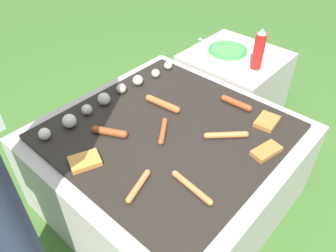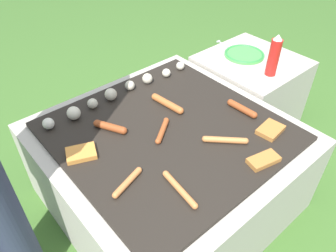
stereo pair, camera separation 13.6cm
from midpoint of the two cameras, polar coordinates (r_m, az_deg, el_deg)
The scene contains 17 objects.
ground_plane at distance 1.71m, azimuth 2.34°, elevation -12.39°, with size 14.00×14.00×0.00m, color #3D6628.
grill at distance 1.53m, azimuth 2.56°, elevation -7.25°, with size 0.99×0.99×0.45m.
side_ledge at distance 2.07m, azimuth 15.43°, elevation 5.50°, with size 0.51×0.52×0.45m.
sausage_front_center at distance 1.37m, azimuth -7.28°, elevation -0.28°, with size 0.09×0.14×0.03m.
sausage_back_right at distance 1.35m, azimuth 1.86°, elevation -0.89°, with size 0.14×0.10×0.02m.
sausage_front_left at distance 1.34m, azimuth 12.82°, elevation -2.51°, with size 0.14×0.14×0.03m.
sausage_back_center at distance 1.50m, azimuth 2.48°, elevation 3.83°, with size 0.05×0.19×0.03m.
sausage_front_right at distance 1.14m, azimuth 5.51°, elevation -11.04°, with size 0.04×0.19×0.02m.
sausage_mid_left at distance 1.16m, azimuth -3.69°, elevation -9.91°, with size 0.15×0.06×0.02m.
sausage_back_left at distance 1.52m, azimuth 15.29°, elevation 2.84°, with size 0.04×0.16×0.03m.
bread_slice_right at distance 1.28m, azimuth -11.98°, elevation -4.80°, with size 0.14×0.12×0.02m.
bread_slice_center at distance 1.45m, azimuth 20.03°, elevation -0.73°, with size 0.12×0.09×0.02m.
bread_slice_left at distance 1.30m, azimuth 19.23°, elevation -5.76°, with size 0.13×0.09×0.02m.
mushroom_row at distance 1.55m, azimuth -6.78°, elevation 5.51°, with size 0.80×0.08×0.06m.
plate_colorful at distance 1.98m, azimuth 15.13°, elevation 11.93°, with size 0.23×0.23×0.02m.
condiment_bottle at distance 1.79m, azimuth 20.11°, elevation 11.32°, with size 0.06×0.06×0.22m.
fork_utensil at distance 2.06m, azimuth 12.28°, elevation 13.31°, with size 0.04×0.20×0.01m.
Camera 2 is at (-0.68, -0.79, 1.35)m, focal length 35.00 mm.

